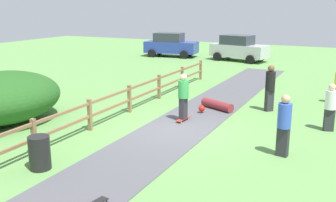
{
  "coord_description": "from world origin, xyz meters",
  "views": [
    {
      "loc": [
        5.44,
        -11.65,
        4.25
      ],
      "look_at": [
        -0.27,
        0.01,
        1.0
      ],
      "focal_mm": 42.03,
      "sensor_mm": 36.0,
      "label": 1
    }
  ],
  "objects_px": {
    "skater_riding": "(183,95)",
    "parked_car_silver": "(239,48)",
    "bush_large": "(2,97)",
    "trash_bin": "(40,153)",
    "bystander_black": "(270,86)",
    "parked_car_blue": "(171,45)",
    "bystander_blue": "(284,123)",
    "bystander_white": "(330,105)",
    "skater_fallen": "(216,105)"
  },
  "relations": [
    {
      "from": "skater_riding",
      "to": "parked_car_silver",
      "type": "bearing_deg",
      "value": 99.17
    },
    {
      "from": "bush_large",
      "to": "trash_bin",
      "type": "distance_m",
      "value": 5.06
    },
    {
      "from": "bystander_black",
      "to": "skater_riding",
      "type": "bearing_deg",
      "value": -131.89
    },
    {
      "from": "bystander_black",
      "to": "parked_car_blue",
      "type": "distance_m",
      "value": 17.1
    },
    {
      "from": "parked_car_blue",
      "to": "bush_large",
      "type": "bearing_deg",
      "value": -82.96
    },
    {
      "from": "bystander_blue",
      "to": "bystander_white",
      "type": "relative_size",
      "value": 1.09
    },
    {
      "from": "trash_bin",
      "to": "skater_fallen",
      "type": "height_order",
      "value": "trash_bin"
    },
    {
      "from": "trash_bin",
      "to": "bystander_white",
      "type": "height_order",
      "value": "bystander_white"
    },
    {
      "from": "parked_car_silver",
      "to": "skater_riding",
      "type": "bearing_deg",
      "value": -80.83
    },
    {
      "from": "parked_car_silver",
      "to": "parked_car_blue",
      "type": "relative_size",
      "value": 1.02
    },
    {
      "from": "skater_fallen",
      "to": "parked_car_silver",
      "type": "bearing_deg",
      "value": 102.66
    },
    {
      "from": "trash_bin",
      "to": "bystander_black",
      "type": "relative_size",
      "value": 0.48
    },
    {
      "from": "bystander_blue",
      "to": "bush_large",
      "type": "bearing_deg",
      "value": -173.82
    },
    {
      "from": "skater_riding",
      "to": "skater_fallen",
      "type": "bearing_deg",
      "value": 74.5
    },
    {
      "from": "bush_large",
      "to": "bystander_white",
      "type": "bearing_deg",
      "value": 20.7
    },
    {
      "from": "bystander_blue",
      "to": "parked_car_blue",
      "type": "xyz_separation_m",
      "value": [
        -12.16,
        17.96,
        -0.04
      ]
    },
    {
      "from": "parked_car_blue",
      "to": "bystander_black",
      "type": "bearing_deg",
      "value": -50.9
    },
    {
      "from": "bystander_white",
      "to": "parked_car_blue",
      "type": "distance_m",
      "value": 19.9
    },
    {
      "from": "trash_bin",
      "to": "bystander_blue",
      "type": "distance_m",
      "value": 6.69
    },
    {
      "from": "parked_car_silver",
      "to": "parked_car_blue",
      "type": "xyz_separation_m",
      "value": [
        -5.65,
        -0.02,
        0.0
      ]
    },
    {
      "from": "bush_large",
      "to": "trash_bin",
      "type": "xyz_separation_m",
      "value": [
        4.28,
        -2.65,
        -0.47
      ]
    },
    {
      "from": "skater_fallen",
      "to": "bystander_white",
      "type": "relative_size",
      "value": 0.92
    },
    {
      "from": "bush_large",
      "to": "skater_fallen",
      "type": "xyz_separation_m",
      "value": [
        6.46,
        4.95,
        -0.72
      ]
    },
    {
      "from": "parked_car_silver",
      "to": "bush_large",
      "type": "bearing_deg",
      "value": -99.84
    },
    {
      "from": "bush_large",
      "to": "trash_bin",
      "type": "height_order",
      "value": "bush_large"
    },
    {
      "from": "skater_fallen",
      "to": "bystander_white",
      "type": "xyz_separation_m",
      "value": [
        4.35,
        -0.86,
        0.7
      ]
    },
    {
      "from": "bystander_black",
      "to": "parked_car_blue",
      "type": "relative_size",
      "value": 0.43
    },
    {
      "from": "bystander_blue",
      "to": "parked_car_silver",
      "type": "height_order",
      "value": "parked_car_silver"
    },
    {
      "from": "parked_car_blue",
      "to": "bystander_white",
      "type": "bearing_deg",
      "value": -48.61
    },
    {
      "from": "trash_bin",
      "to": "skater_fallen",
      "type": "relative_size",
      "value": 0.59
    },
    {
      "from": "skater_fallen",
      "to": "bystander_blue",
      "type": "distance_m",
      "value": 5.19
    },
    {
      "from": "skater_fallen",
      "to": "bystander_black",
      "type": "relative_size",
      "value": 0.81
    },
    {
      "from": "skater_riding",
      "to": "skater_fallen",
      "type": "xyz_separation_m",
      "value": [
        0.56,
        2.02,
        -0.8
      ]
    },
    {
      "from": "bystander_white",
      "to": "parked_car_silver",
      "type": "relative_size",
      "value": 0.37
    },
    {
      "from": "trash_bin",
      "to": "parked_car_silver",
      "type": "xyz_separation_m",
      "value": [
        -0.97,
        21.69,
        0.51
      ]
    },
    {
      "from": "bush_large",
      "to": "bystander_blue",
      "type": "relative_size",
      "value": 2.5
    },
    {
      "from": "bystander_white",
      "to": "parked_car_silver",
      "type": "distance_m",
      "value": 16.73
    },
    {
      "from": "bystander_blue",
      "to": "parked_car_silver",
      "type": "distance_m",
      "value": 19.11
    },
    {
      "from": "skater_fallen",
      "to": "parked_car_blue",
      "type": "xyz_separation_m",
      "value": [
        -8.81,
        14.07,
        0.76
      ]
    },
    {
      "from": "skater_fallen",
      "to": "bystander_black",
      "type": "xyz_separation_m",
      "value": [
        1.97,
        0.8,
        0.84
      ]
    },
    {
      "from": "bystander_blue",
      "to": "parked_car_silver",
      "type": "xyz_separation_m",
      "value": [
        -6.51,
        17.97,
        -0.04
      ]
    },
    {
      "from": "trash_bin",
      "to": "bystander_white",
      "type": "relative_size",
      "value": 0.55
    },
    {
      "from": "bystander_black",
      "to": "parked_car_silver",
      "type": "distance_m",
      "value": 14.24
    },
    {
      "from": "skater_fallen",
      "to": "bystander_blue",
      "type": "bearing_deg",
      "value": -49.26
    },
    {
      "from": "skater_fallen",
      "to": "bystander_black",
      "type": "height_order",
      "value": "bystander_black"
    },
    {
      "from": "bush_large",
      "to": "skater_riding",
      "type": "distance_m",
      "value": 6.59
    },
    {
      "from": "bush_large",
      "to": "parked_car_silver",
      "type": "xyz_separation_m",
      "value": [
        3.3,
        19.03,
        0.04
      ]
    },
    {
      "from": "skater_riding",
      "to": "bystander_white",
      "type": "xyz_separation_m",
      "value": [
        4.91,
        1.16,
        -0.1
      ]
    },
    {
      "from": "parked_car_blue",
      "to": "skater_fallen",
      "type": "bearing_deg",
      "value": -57.93
    },
    {
      "from": "bystander_white",
      "to": "bush_large",
      "type": "bearing_deg",
      "value": -159.3
    }
  ]
}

